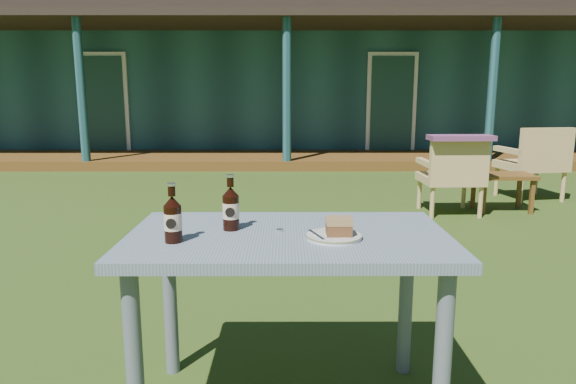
{
  "coord_description": "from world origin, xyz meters",
  "views": [
    {
      "loc": [
        -0.01,
        -3.46,
        1.24
      ],
      "look_at": [
        0.0,
        -1.3,
        0.82
      ],
      "focal_mm": 32.0,
      "sensor_mm": 36.0,
      "label": 1
    }
  ],
  "objects_px": {
    "armchair_left": "(453,173)",
    "side_table": "(503,179)",
    "cola_bottle_near": "(231,208)",
    "cola_bottle_far": "(173,219)",
    "plate": "(334,236)",
    "armchair_right": "(536,159)",
    "cafe_table": "(288,259)",
    "cake_slice": "(339,226)"
  },
  "relations": [
    {
      "from": "cafe_table",
      "to": "cola_bottle_far",
      "type": "height_order",
      "value": "cola_bottle_far"
    },
    {
      "from": "cake_slice",
      "to": "cola_bottle_near",
      "type": "height_order",
      "value": "cola_bottle_near"
    },
    {
      "from": "cola_bottle_far",
      "to": "armchair_left",
      "type": "distance_m",
      "value": 4.03
    },
    {
      "from": "cola_bottle_far",
      "to": "plate",
      "type": "bearing_deg",
      "value": 4.52
    },
    {
      "from": "plate",
      "to": "side_table",
      "type": "relative_size",
      "value": 0.34
    },
    {
      "from": "cola_bottle_far",
      "to": "side_table",
      "type": "xyz_separation_m",
      "value": [
        2.69,
        3.6,
        -0.46
      ]
    },
    {
      "from": "armchair_right",
      "to": "cola_bottle_near",
      "type": "bearing_deg",
      "value": -127.83
    },
    {
      "from": "cola_bottle_near",
      "to": "armchair_right",
      "type": "xyz_separation_m",
      "value": [
        3.11,
        4.01,
        -0.32
      ]
    },
    {
      "from": "plate",
      "to": "cake_slice",
      "type": "height_order",
      "value": "cake_slice"
    },
    {
      "from": "plate",
      "to": "cola_bottle_near",
      "type": "height_order",
      "value": "cola_bottle_near"
    },
    {
      "from": "cola_bottle_near",
      "to": "cola_bottle_far",
      "type": "xyz_separation_m",
      "value": [
        -0.19,
        -0.17,
        -0.0
      ]
    },
    {
      "from": "cake_slice",
      "to": "cola_bottle_near",
      "type": "bearing_deg",
      "value": 163.4
    },
    {
      "from": "plate",
      "to": "cola_bottle_far",
      "type": "distance_m",
      "value": 0.58
    },
    {
      "from": "cafe_table",
      "to": "cake_slice",
      "type": "xyz_separation_m",
      "value": [
        0.18,
        -0.07,
        0.15
      ]
    },
    {
      "from": "cola_bottle_far",
      "to": "side_table",
      "type": "distance_m",
      "value": 4.52
    },
    {
      "from": "cafe_table",
      "to": "cola_bottle_near",
      "type": "relative_size",
      "value": 5.59
    },
    {
      "from": "cake_slice",
      "to": "armchair_left",
      "type": "bearing_deg",
      "value": 65.9
    },
    {
      "from": "cafe_table",
      "to": "armchair_left",
      "type": "relative_size",
      "value": 1.53
    },
    {
      "from": "cola_bottle_near",
      "to": "armchair_left",
      "type": "relative_size",
      "value": 0.27
    },
    {
      "from": "cola_bottle_near",
      "to": "armchair_right",
      "type": "height_order",
      "value": "cola_bottle_near"
    },
    {
      "from": "cafe_table",
      "to": "cola_bottle_far",
      "type": "distance_m",
      "value": 0.46
    },
    {
      "from": "plate",
      "to": "cola_bottle_near",
      "type": "distance_m",
      "value": 0.41
    },
    {
      "from": "plate",
      "to": "side_table",
      "type": "distance_m",
      "value": 4.16
    },
    {
      "from": "armchair_left",
      "to": "armchair_right",
      "type": "relative_size",
      "value": 0.92
    },
    {
      "from": "cola_bottle_far",
      "to": "armchair_right",
      "type": "xyz_separation_m",
      "value": [
        3.3,
        4.18,
        -0.32
      ]
    },
    {
      "from": "cake_slice",
      "to": "side_table",
      "type": "xyz_separation_m",
      "value": [
        2.11,
        3.56,
        -0.42
      ]
    },
    {
      "from": "armchair_right",
      "to": "side_table",
      "type": "xyz_separation_m",
      "value": [
        -0.61,
        -0.58,
        -0.14
      ]
    },
    {
      "from": "cola_bottle_near",
      "to": "cola_bottle_far",
      "type": "height_order",
      "value": "cola_bottle_near"
    },
    {
      "from": "cafe_table",
      "to": "side_table",
      "type": "bearing_deg",
      "value": 56.75
    },
    {
      "from": "cola_bottle_near",
      "to": "side_table",
      "type": "distance_m",
      "value": 4.28
    },
    {
      "from": "cake_slice",
      "to": "cafe_table",
      "type": "bearing_deg",
      "value": 159.88
    },
    {
      "from": "side_table",
      "to": "cola_bottle_far",
      "type": "bearing_deg",
      "value": -126.78
    },
    {
      "from": "plate",
      "to": "cake_slice",
      "type": "relative_size",
      "value": 2.22
    },
    {
      "from": "cafe_table",
      "to": "cola_bottle_far",
      "type": "bearing_deg",
      "value": -164.38
    },
    {
      "from": "plate",
      "to": "armchair_left",
      "type": "xyz_separation_m",
      "value": [
        1.53,
        3.38,
        -0.29
      ]
    },
    {
      "from": "cola_bottle_near",
      "to": "armchair_left",
      "type": "bearing_deg",
      "value": 59.59
    },
    {
      "from": "cola_bottle_far",
      "to": "armchair_right",
      "type": "height_order",
      "value": "cola_bottle_far"
    },
    {
      "from": "cafe_table",
      "to": "cola_bottle_near",
      "type": "bearing_deg",
      "value": 166.44
    },
    {
      "from": "cola_bottle_far",
      "to": "armchair_right",
      "type": "relative_size",
      "value": 0.25
    },
    {
      "from": "cola_bottle_far",
      "to": "armchair_left",
      "type": "relative_size",
      "value": 0.27
    },
    {
      "from": "cafe_table",
      "to": "armchair_right",
      "type": "height_order",
      "value": "armchair_right"
    },
    {
      "from": "armchair_left",
      "to": "side_table",
      "type": "relative_size",
      "value": 1.31
    }
  ]
}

